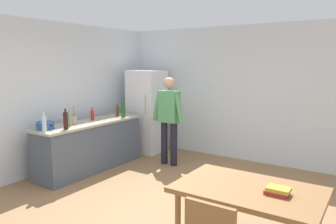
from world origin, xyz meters
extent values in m
plane|color=#936D47|center=(0.00, 0.00, 0.00)|extent=(14.00, 14.00, 0.00)
cube|color=silver|center=(0.00, 3.00, 1.35)|extent=(6.40, 0.12, 2.70)
cube|color=silver|center=(-2.60, 0.20, 1.35)|extent=(0.12, 5.60, 2.70)
cube|color=#4C5666|center=(-2.00, 0.80, 0.43)|extent=(0.60, 2.12, 0.86)
cube|color=#B2A893|center=(-2.00, 0.80, 0.88)|extent=(0.64, 2.20, 0.04)
cube|color=white|center=(-1.90, 2.40, 0.90)|extent=(0.70, 0.64, 1.80)
cylinder|color=#B2B2B7|center=(-1.68, 2.06, 1.10)|extent=(0.02, 0.02, 0.40)
cylinder|color=#1E1E2D|center=(-1.06, 1.85, 0.42)|extent=(0.13, 0.13, 0.84)
cylinder|color=#1E1E2D|center=(-0.84, 1.85, 0.42)|extent=(0.13, 0.13, 0.84)
cube|color=#519960|center=(-0.95, 1.85, 1.14)|extent=(0.38, 0.22, 0.60)
sphere|color=tan|center=(-0.95, 1.85, 1.59)|extent=(0.22, 0.22, 0.22)
cylinder|color=#519960|center=(-1.20, 1.81, 1.12)|extent=(0.20, 0.09, 0.55)
cylinder|color=#519960|center=(-0.70, 1.81, 1.12)|extent=(0.20, 0.09, 0.55)
cube|color=olive|center=(1.40, -0.30, 0.72)|extent=(1.40, 0.90, 0.05)
cylinder|color=olive|center=(0.80, -0.65, 0.35)|extent=(0.06, 0.06, 0.70)
cylinder|color=olive|center=(0.80, 0.05, 0.35)|extent=(0.06, 0.06, 0.70)
cylinder|color=#285193|center=(-2.09, -0.07, 0.96)|extent=(0.28, 0.28, 0.12)
cube|color=black|center=(-2.26, -0.07, 0.98)|extent=(0.06, 0.03, 0.02)
cube|color=black|center=(-1.92, -0.07, 0.98)|extent=(0.06, 0.03, 0.02)
cylinder|color=tan|center=(-2.05, 0.47, 0.97)|extent=(0.11, 0.11, 0.14)
cylinder|color=olive|center=(-2.03, 0.48, 1.11)|extent=(0.02, 0.05, 0.22)
cylinder|color=olive|center=(-2.03, 0.46, 1.11)|extent=(0.02, 0.04, 0.22)
cylinder|color=#1E5123|center=(-1.82, 1.52, 1.04)|extent=(0.08, 0.08, 0.28)
cylinder|color=#1E5123|center=(-1.82, 1.52, 1.21)|extent=(0.03, 0.03, 0.06)
cylinder|color=#5B3314|center=(-1.99, 1.54, 1.00)|extent=(0.06, 0.06, 0.20)
cylinder|color=#5B3314|center=(-1.99, 1.54, 1.13)|extent=(0.02, 0.02, 0.06)
cylinder|color=black|center=(-1.79, 0.10, 1.04)|extent=(0.08, 0.08, 0.28)
cylinder|color=black|center=(-1.79, 0.10, 1.21)|extent=(0.03, 0.03, 0.06)
cylinder|color=silver|center=(-1.89, -0.23, 1.02)|extent=(0.07, 0.07, 0.24)
cylinder|color=silver|center=(-1.89, -0.23, 1.17)|extent=(0.03, 0.03, 0.06)
cylinder|color=gray|center=(-1.97, 0.34, 1.03)|extent=(0.06, 0.06, 0.26)
cylinder|color=gray|center=(-1.97, 0.34, 1.19)|extent=(0.02, 0.02, 0.06)
cylinder|color=#B22319|center=(-2.09, 0.96, 0.99)|extent=(0.06, 0.06, 0.18)
cylinder|color=#B22319|center=(-2.09, 0.96, 1.11)|extent=(0.02, 0.02, 0.06)
cube|color=#B22D28|center=(1.67, -0.31, 0.77)|extent=(0.21, 0.16, 0.03)
cube|color=gold|center=(1.69, -0.31, 0.80)|extent=(0.21, 0.15, 0.04)
camera|label=1|loc=(2.42, -3.27, 1.96)|focal=34.75mm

